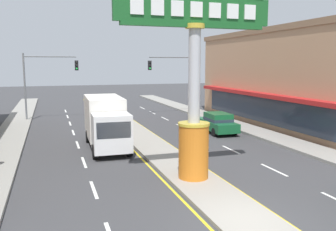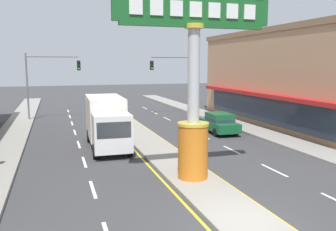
% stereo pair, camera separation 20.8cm
% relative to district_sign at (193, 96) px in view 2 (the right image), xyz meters
% --- Properties ---
extents(ground_plane, '(160.00, 160.00, 0.00)m').
position_rel_district_sign_xyz_m(ground_plane, '(-0.00, -4.59, -3.85)').
color(ground_plane, '#3A3A3D').
extents(median_strip, '(2.26, 52.00, 0.14)m').
position_rel_district_sign_xyz_m(median_strip, '(-0.00, 13.41, -3.78)').
color(median_strip, gray).
rests_on(median_strip, ground).
extents(sidewalk_left, '(2.25, 60.00, 0.18)m').
position_rel_district_sign_xyz_m(sidewalk_left, '(-8.86, 11.41, -3.76)').
color(sidewalk_left, gray).
rests_on(sidewalk_left, ground).
extents(sidewalk_right, '(2.25, 60.00, 0.18)m').
position_rel_district_sign_xyz_m(sidewalk_right, '(8.86, 11.41, -3.76)').
color(sidewalk_right, gray).
rests_on(sidewalk_right, ground).
extents(lane_markings, '(9.00, 52.00, 0.01)m').
position_rel_district_sign_xyz_m(lane_markings, '(0.00, 12.06, -3.85)').
color(lane_markings, silver).
rests_on(lane_markings, ground).
extents(district_sign, '(7.03, 1.41, 8.09)m').
position_rel_district_sign_xyz_m(district_sign, '(0.00, 0.00, 0.00)').
color(district_sign, orange).
rests_on(district_sign, median_strip).
extents(storefront_right, '(10.59, 22.32, 8.13)m').
position_rel_district_sign_xyz_m(storefront_right, '(15.20, 10.90, 0.21)').
color(storefront_right, tan).
rests_on(storefront_right, ground).
extents(traffic_light_left_side, '(4.86, 0.46, 6.20)m').
position_rel_district_sign_xyz_m(traffic_light_left_side, '(-6.37, 20.30, 0.39)').
color(traffic_light_left_side, slate).
rests_on(traffic_light_left_side, ground).
extents(traffic_light_right_side, '(4.86, 0.46, 6.20)m').
position_rel_district_sign_xyz_m(traffic_light_right_side, '(6.37, 19.97, 0.39)').
color(traffic_light_right_side, slate).
rests_on(traffic_light_right_side, ground).
extents(box_truck_near_right_lane, '(2.39, 6.96, 3.12)m').
position_rel_district_sign_xyz_m(box_truck_near_right_lane, '(-2.73, 7.88, -2.16)').
color(box_truck_near_right_lane, white).
rests_on(box_truck_near_right_lane, ground).
extents(sedan_far_right_lane, '(1.95, 4.36, 1.53)m').
position_rel_district_sign_xyz_m(sedan_far_right_lane, '(6.08, 9.86, -3.06)').
color(sedan_far_right_lane, '#14562D').
rests_on(sedan_far_right_lane, ground).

